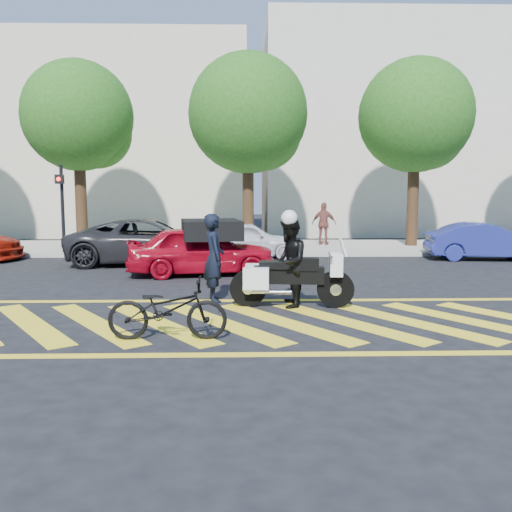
{
  "coord_description": "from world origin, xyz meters",
  "views": [
    {
      "loc": [
        -0.22,
        -9.3,
        2.29
      ],
      "look_at": [
        0.04,
        1.04,
        1.05
      ],
      "focal_mm": 38.0,
      "sensor_mm": 36.0,
      "label": 1
    }
  ],
  "objects_px": {
    "red_convertible": "(201,250)",
    "parked_right": "(485,241)",
    "police_motorcycle": "(290,278)",
    "parked_mid_left": "(150,241)",
    "officer_moto": "(289,263)",
    "parked_mid_right": "(246,240)",
    "officer_bike": "(214,258)",
    "bicycle": "(167,309)"
  },
  "relations": [
    {
      "from": "red_convertible",
      "to": "parked_right",
      "type": "height_order",
      "value": "red_convertible"
    },
    {
      "from": "police_motorcycle",
      "to": "parked_mid_left",
      "type": "bearing_deg",
      "value": 125.83
    },
    {
      "from": "police_motorcycle",
      "to": "officer_moto",
      "type": "xyz_separation_m",
      "value": [
        -0.02,
        -0.0,
        0.3
      ]
    },
    {
      "from": "officer_moto",
      "to": "parked_mid_right",
      "type": "height_order",
      "value": "officer_moto"
    },
    {
      "from": "officer_moto",
      "to": "parked_mid_left",
      "type": "distance_m",
      "value": 7.57
    },
    {
      "from": "officer_bike",
      "to": "parked_mid_right",
      "type": "xyz_separation_m",
      "value": [
        0.72,
        7.34,
        -0.28
      ]
    },
    {
      "from": "police_motorcycle",
      "to": "parked_right",
      "type": "distance_m",
      "value": 10.23
    },
    {
      "from": "parked_mid_right",
      "to": "parked_right",
      "type": "bearing_deg",
      "value": -97.75
    },
    {
      "from": "parked_right",
      "to": "parked_mid_right",
      "type": "bearing_deg",
      "value": 91.81
    },
    {
      "from": "red_convertible",
      "to": "parked_mid_right",
      "type": "bearing_deg",
      "value": -27.63
    },
    {
      "from": "red_convertible",
      "to": "parked_right",
      "type": "relative_size",
      "value": 1.07
    },
    {
      "from": "red_convertible",
      "to": "parked_mid_right",
      "type": "height_order",
      "value": "red_convertible"
    },
    {
      "from": "bicycle",
      "to": "parked_mid_left",
      "type": "height_order",
      "value": "parked_mid_left"
    },
    {
      "from": "officer_bike",
      "to": "red_convertible",
      "type": "bearing_deg",
      "value": -4.61
    },
    {
      "from": "officer_moto",
      "to": "red_convertible",
      "type": "xyz_separation_m",
      "value": [
        -2.06,
        4.23,
        -0.2
      ]
    },
    {
      "from": "parked_right",
      "to": "officer_moto",
      "type": "bearing_deg",
      "value": 141.78
    },
    {
      "from": "bicycle",
      "to": "police_motorcycle",
      "type": "height_order",
      "value": "police_motorcycle"
    },
    {
      "from": "parked_mid_left",
      "to": "parked_right",
      "type": "relative_size",
      "value": 1.36
    },
    {
      "from": "officer_moto",
      "to": "parked_mid_right",
      "type": "bearing_deg",
      "value": -168.96
    },
    {
      "from": "red_convertible",
      "to": "parked_mid_right",
      "type": "relative_size",
      "value": 1.08
    },
    {
      "from": "officer_moto",
      "to": "parked_mid_left",
      "type": "bearing_deg",
      "value": -144.3
    },
    {
      "from": "police_motorcycle",
      "to": "parked_right",
      "type": "xyz_separation_m",
      "value": [
        7.18,
        7.29,
        0.03
      ]
    },
    {
      "from": "officer_bike",
      "to": "parked_mid_right",
      "type": "bearing_deg",
      "value": -18.73
    },
    {
      "from": "officer_bike",
      "to": "parked_mid_left",
      "type": "distance_m",
      "value": 6.38
    },
    {
      "from": "police_motorcycle",
      "to": "parked_right",
      "type": "relative_size",
      "value": 0.65
    },
    {
      "from": "bicycle",
      "to": "parked_right",
      "type": "xyz_separation_m",
      "value": [
        9.28,
        9.62,
        0.14
      ]
    },
    {
      "from": "police_motorcycle",
      "to": "parked_mid_left",
      "type": "distance_m",
      "value": 7.58
    },
    {
      "from": "police_motorcycle",
      "to": "officer_moto",
      "type": "relative_size",
      "value": 1.39
    },
    {
      "from": "police_motorcycle",
      "to": "parked_mid_left",
      "type": "height_order",
      "value": "parked_mid_left"
    },
    {
      "from": "bicycle",
      "to": "parked_right",
      "type": "bearing_deg",
      "value": -44.25
    },
    {
      "from": "bicycle",
      "to": "police_motorcycle",
      "type": "xyz_separation_m",
      "value": [
        2.1,
        2.34,
        0.11
      ]
    },
    {
      "from": "parked_right",
      "to": "red_convertible",
      "type": "bearing_deg",
      "value": 114.7
    },
    {
      "from": "parked_mid_right",
      "to": "officer_moto",
      "type": "bearing_deg",
      "value": -177.45
    },
    {
      "from": "parked_mid_right",
      "to": "parked_right",
      "type": "distance_m",
      "value": 8.02
    },
    {
      "from": "officer_moto",
      "to": "parked_mid_left",
      "type": "xyz_separation_m",
      "value": [
        -3.83,
        6.53,
        -0.18
      ]
    },
    {
      "from": "parked_mid_left",
      "to": "bicycle",
      "type": "bearing_deg",
      "value": -171.77
    },
    {
      "from": "police_motorcycle",
      "to": "red_convertible",
      "type": "relative_size",
      "value": 0.61
    },
    {
      "from": "bicycle",
      "to": "officer_moto",
      "type": "relative_size",
      "value": 1.03
    },
    {
      "from": "red_convertible",
      "to": "parked_mid_right",
      "type": "distance_m",
      "value": 3.91
    },
    {
      "from": "bicycle",
      "to": "officer_moto",
      "type": "bearing_deg",
      "value": -41.99
    },
    {
      "from": "parked_mid_left",
      "to": "police_motorcycle",
      "type": "bearing_deg",
      "value": -152.44
    },
    {
      "from": "officer_bike",
      "to": "bicycle",
      "type": "bearing_deg",
      "value": 155.85
    }
  ]
}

